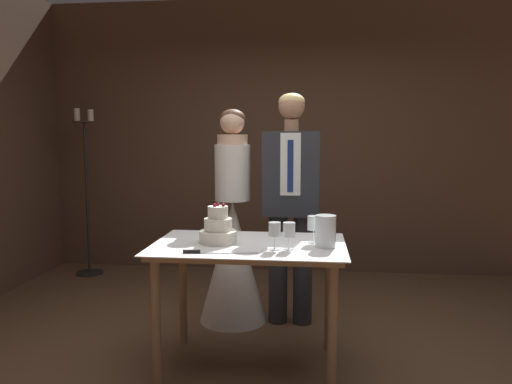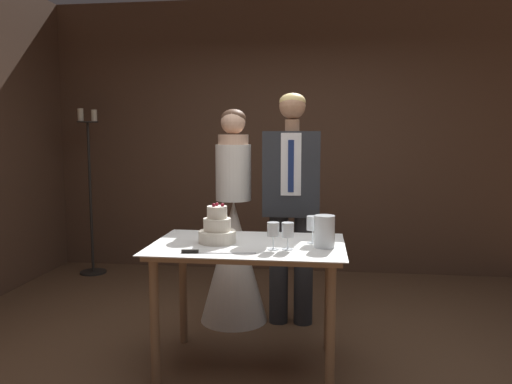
{
  "view_description": "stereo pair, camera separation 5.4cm",
  "coord_description": "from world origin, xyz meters",
  "px_view_note": "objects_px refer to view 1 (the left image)",
  "views": [
    {
      "loc": [
        0.28,
        -3.12,
        1.5
      ],
      "look_at": [
        -0.11,
        0.36,
        1.1
      ],
      "focal_mm": 35.0,
      "sensor_mm": 36.0,
      "label": 1
    },
    {
      "loc": [
        0.33,
        -3.11,
        1.5
      ],
      "look_at": [
        -0.11,
        0.36,
        1.1
      ],
      "focal_mm": 35.0,
      "sensor_mm": 36.0,
      "label": 2
    }
  ],
  "objects_px": {
    "hurricane_candle": "(326,232)",
    "wine_glass_far": "(314,224)",
    "cake_knife": "(206,252)",
    "tiered_cake": "(218,229)",
    "candle_stand": "(87,198)",
    "bride": "(233,245)",
    "groom": "(291,197)",
    "cake_table": "(249,260)",
    "wine_glass_middle": "(289,231)",
    "wine_glass_near": "(275,230)"
  },
  "relations": [
    {
      "from": "hurricane_candle",
      "to": "groom",
      "type": "distance_m",
      "value": 0.88
    },
    {
      "from": "cake_knife",
      "to": "candle_stand",
      "type": "bearing_deg",
      "value": 122.61
    },
    {
      "from": "candle_stand",
      "to": "wine_glass_near",
      "type": "bearing_deg",
      "value": -44.23
    },
    {
      "from": "groom",
      "to": "hurricane_candle",
      "type": "bearing_deg",
      "value": -73.38
    },
    {
      "from": "wine_glass_middle",
      "to": "wine_glass_far",
      "type": "height_order",
      "value": "wine_glass_far"
    },
    {
      "from": "tiered_cake",
      "to": "hurricane_candle",
      "type": "distance_m",
      "value": 0.68
    },
    {
      "from": "wine_glass_middle",
      "to": "wine_glass_near",
      "type": "bearing_deg",
      "value": -169.09
    },
    {
      "from": "tiered_cake",
      "to": "candle_stand",
      "type": "height_order",
      "value": "candle_stand"
    },
    {
      "from": "tiered_cake",
      "to": "wine_glass_far",
      "type": "height_order",
      "value": "tiered_cake"
    },
    {
      "from": "groom",
      "to": "candle_stand",
      "type": "relative_size",
      "value": 1.02
    },
    {
      "from": "cake_knife",
      "to": "groom",
      "type": "bearing_deg",
      "value": 61.68
    },
    {
      "from": "bride",
      "to": "candle_stand",
      "type": "height_order",
      "value": "candle_stand"
    },
    {
      "from": "cake_table",
      "to": "tiered_cake",
      "type": "bearing_deg",
      "value": 178.74
    },
    {
      "from": "wine_glass_near",
      "to": "wine_glass_middle",
      "type": "bearing_deg",
      "value": 10.91
    },
    {
      "from": "bride",
      "to": "candle_stand",
      "type": "xyz_separation_m",
      "value": [
        -1.76,
        1.17,
        0.21
      ]
    },
    {
      "from": "wine_glass_far",
      "to": "cake_knife",
      "type": "bearing_deg",
      "value": -150.37
    },
    {
      "from": "wine_glass_far",
      "to": "bride",
      "type": "relative_size",
      "value": 0.1
    },
    {
      "from": "wine_glass_near",
      "to": "wine_glass_far",
      "type": "relative_size",
      "value": 0.96
    },
    {
      "from": "wine_glass_near",
      "to": "wine_glass_far",
      "type": "xyz_separation_m",
      "value": [
        0.23,
        0.22,
        0.0
      ]
    },
    {
      "from": "tiered_cake",
      "to": "groom",
      "type": "distance_m",
      "value": 0.9
    },
    {
      "from": "groom",
      "to": "bride",
      "type": "bearing_deg",
      "value": 179.93
    },
    {
      "from": "groom",
      "to": "wine_glass_near",
      "type": "bearing_deg",
      "value": -93.49
    },
    {
      "from": "hurricane_candle",
      "to": "bride",
      "type": "relative_size",
      "value": 0.12
    },
    {
      "from": "hurricane_candle",
      "to": "candle_stand",
      "type": "relative_size",
      "value": 0.11
    },
    {
      "from": "wine_glass_near",
      "to": "wine_glass_middle",
      "type": "distance_m",
      "value": 0.09
    },
    {
      "from": "cake_knife",
      "to": "wine_glass_far",
      "type": "bearing_deg",
      "value": 23.95
    },
    {
      "from": "hurricane_candle",
      "to": "bride",
      "type": "xyz_separation_m",
      "value": [
        -0.71,
        0.83,
        -0.29
      ]
    },
    {
      "from": "wine_glass_middle",
      "to": "candle_stand",
      "type": "distance_m",
      "value": 3.08
    },
    {
      "from": "cake_knife",
      "to": "wine_glass_near",
      "type": "bearing_deg",
      "value": 13.95
    },
    {
      "from": "tiered_cake",
      "to": "wine_glass_near",
      "type": "xyz_separation_m",
      "value": [
        0.37,
        -0.15,
        0.03
      ]
    },
    {
      "from": "tiered_cake",
      "to": "hurricane_candle",
      "type": "height_order",
      "value": "tiered_cake"
    },
    {
      "from": "cake_table",
      "to": "wine_glass_far",
      "type": "xyz_separation_m",
      "value": [
        0.41,
        0.07,
        0.23
      ]
    },
    {
      "from": "cake_knife",
      "to": "candle_stand",
      "type": "relative_size",
      "value": 0.25
    },
    {
      "from": "wine_glass_near",
      "to": "groom",
      "type": "distance_m",
      "value": 0.94
    },
    {
      "from": "wine_glass_middle",
      "to": "bride",
      "type": "distance_m",
      "value": 1.09
    },
    {
      "from": "cake_knife",
      "to": "wine_glass_middle",
      "type": "height_order",
      "value": "wine_glass_middle"
    },
    {
      "from": "cake_knife",
      "to": "tiered_cake",
      "type": "bearing_deg",
      "value": 80.84
    },
    {
      "from": "wine_glass_near",
      "to": "groom",
      "type": "height_order",
      "value": "groom"
    },
    {
      "from": "cake_table",
      "to": "wine_glass_near",
      "type": "xyz_separation_m",
      "value": [
        0.17,
        -0.15,
        0.23
      ]
    },
    {
      "from": "wine_glass_middle",
      "to": "wine_glass_far",
      "type": "distance_m",
      "value": 0.25
    },
    {
      "from": "cake_knife",
      "to": "wine_glass_far",
      "type": "xyz_separation_m",
      "value": [
        0.62,
        0.36,
        0.11
      ]
    },
    {
      "from": "cake_table",
      "to": "cake_knife",
      "type": "bearing_deg",
      "value": -127.3
    },
    {
      "from": "wine_glass_middle",
      "to": "groom",
      "type": "bearing_deg",
      "value": 91.8
    },
    {
      "from": "groom",
      "to": "wine_glass_middle",
      "type": "bearing_deg",
      "value": -88.2
    },
    {
      "from": "wine_glass_middle",
      "to": "groom",
      "type": "xyz_separation_m",
      "value": [
        -0.03,
        0.92,
        0.1
      ]
    },
    {
      "from": "hurricane_candle",
      "to": "wine_glass_far",
      "type": "bearing_deg",
      "value": 122.87
    },
    {
      "from": "cake_table",
      "to": "bride",
      "type": "relative_size",
      "value": 0.72
    },
    {
      "from": "wine_glass_near",
      "to": "hurricane_candle",
      "type": "relative_size",
      "value": 0.84
    },
    {
      "from": "groom",
      "to": "cake_table",
      "type": "bearing_deg",
      "value": -106.27
    },
    {
      "from": "cake_knife",
      "to": "bride",
      "type": "distance_m",
      "value": 1.09
    }
  ]
}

